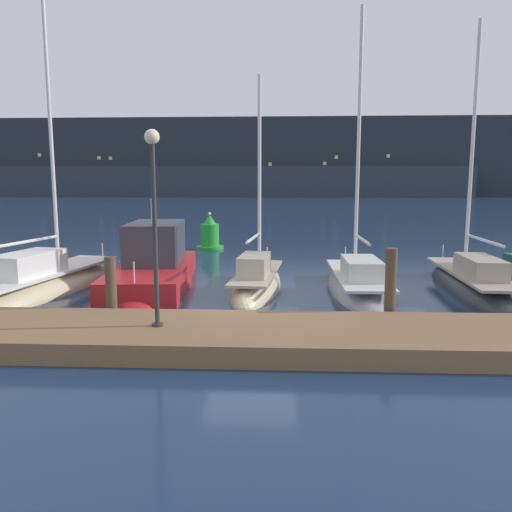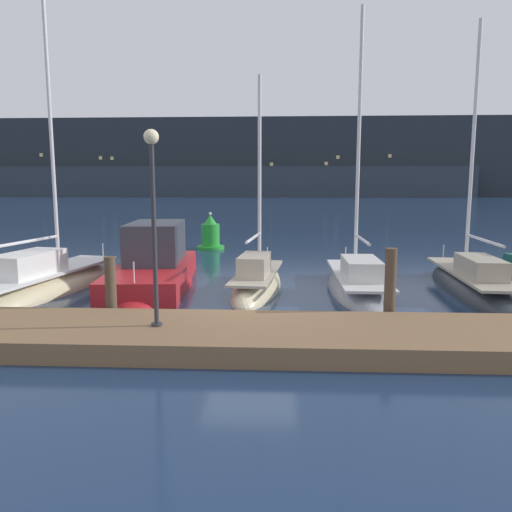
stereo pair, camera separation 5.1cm
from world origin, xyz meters
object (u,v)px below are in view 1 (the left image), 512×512
sailboat_berth_5 (357,287)px  dock_lamppost (154,197)px  motorboat_berth_3 (154,275)px  sailboat_berth_6 (470,287)px  sailboat_berth_4 (257,287)px  channel_buoy (210,235)px  sailboat_berth_2 (47,287)px

sailboat_berth_5 → dock_lamppost: 8.37m
motorboat_berth_3 → sailboat_berth_6: size_ratio=0.82×
sailboat_berth_6 → dock_lamppost: bearing=-146.3°
motorboat_berth_3 → dock_lamppost: size_ratio=1.83×
sailboat_berth_4 → sailboat_berth_5: (3.30, -0.00, 0.02)m
sailboat_berth_6 → channel_buoy: (-10.06, 10.00, 0.60)m
sailboat_berth_4 → sailboat_berth_2: bearing=-175.2°
motorboat_berth_3 → dock_lamppost: (1.70, -6.36, 2.89)m
sailboat_berth_4 → dock_lamppost: sailboat_berth_4 is taller
sailboat_berth_2 → motorboat_berth_3: size_ratio=1.42×
sailboat_berth_4 → sailboat_berth_5: size_ratio=0.80×
sailboat_berth_5 → sailboat_berth_6: (3.75, 0.23, -0.01)m
sailboat_berth_2 → sailboat_berth_6: bearing=3.3°
motorboat_berth_3 → channel_buoy: motorboat_berth_3 is taller
sailboat_berth_2 → sailboat_berth_6: size_ratio=1.17×
motorboat_berth_3 → sailboat_berth_5: sailboat_berth_5 is taller
sailboat_berth_5 → channel_buoy: sailboat_berth_5 is taller
sailboat_berth_4 → sailboat_berth_5: 3.30m
sailboat_berth_2 → motorboat_berth_3: (3.24, 1.19, 0.21)m
sailboat_berth_4 → sailboat_berth_5: sailboat_berth_5 is taller
motorboat_berth_3 → sailboat_berth_4: (3.63, -0.61, -0.23)m
sailboat_berth_4 → dock_lamppost: bearing=-108.5°
sailboat_berth_5 → channel_buoy: size_ratio=4.92×
motorboat_berth_3 → sailboat_berth_6: 10.68m
motorboat_berth_3 → sailboat_berth_2: bearing=-159.9°
sailboat_berth_5 → motorboat_berth_3: bearing=175.0°
sailboat_berth_5 → sailboat_berth_4: bearing=179.9°
sailboat_berth_6 → channel_buoy: sailboat_berth_6 is taller
motorboat_berth_3 → sailboat_berth_5: 6.96m
sailboat_berth_5 → dock_lamppost: sailboat_berth_5 is taller
channel_buoy → motorboat_berth_3: bearing=-93.6°
sailboat_berth_4 → dock_lamppost: size_ratio=1.83×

